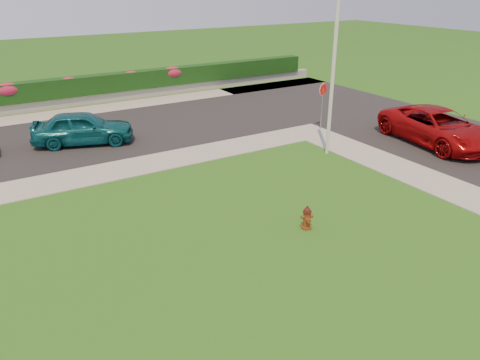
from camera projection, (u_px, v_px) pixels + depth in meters
ground at (318, 255)px, 12.96m from camera, size 120.00×120.00×0.00m
street_right at (460, 142)px, 21.85m from camera, size 8.00×32.00×0.04m
street_far at (36, 145)px, 21.53m from camera, size 26.00×8.00×0.04m
sidewalk_far at (31, 187)px, 17.13m from camera, size 24.00×2.00×0.04m
curb_corner at (308, 132)px, 23.37m from camera, size 2.00×2.00×0.04m
sidewalk_beyond at (93, 110)px, 27.37m from camera, size 34.00×2.00×0.04m
retaining_wall at (86, 100)px, 28.43m from camera, size 34.00×0.40×0.60m
hedge at (83, 86)px, 28.18m from camera, size 32.00×0.90×1.10m
fire_hydrant at (307, 218)px, 14.21m from camera, size 0.39×0.37×0.75m
suv_red at (438, 127)px, 21.34m from camera, size 3.45×6.09×1.60m
sedan_teal at (83, 128)px, 21.36m from camera, size 4.80×3.16×1.52m
utility_pole at (332, 80)px, 19.33m from camera, size 0.16×0.16×6.42m
stop_sign at (323, 95)px, 23.16m from camera, size 0.63×0.19×2.37m
flower_clump_c at (7, 90)px, 25.98m from camera, size 1.50×0.96×0.75m
flower_clump_d at (69, 82)px, 27.57m from camera, size 1.04×0.67×0.52m
flower_clump_e at (131, 75)px, 29.39m from camera, size 1.06×0.68×0.53m
flower_clump_f at (173, 72)px, 30.78m from camera, size 1.46×0.94×0.73m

